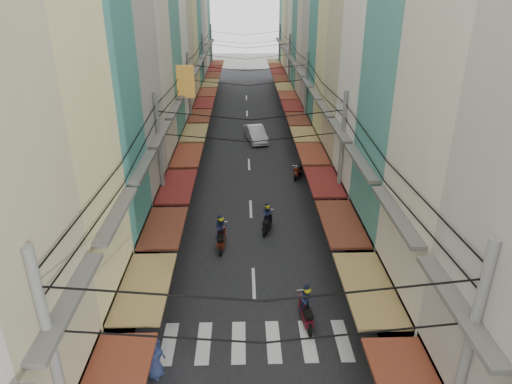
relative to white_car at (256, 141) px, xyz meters
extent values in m
plane|color=slate|center=(-0.72, -20.03, 0.00)|extent=(160.00, 160.00, 0.00)
cube|color=black|center=(-0.72, -0.03, 0.01)|extent=(10.00, 80.00, 0.02)
cube|color=slate|center=(-7.22, -0.03, 0.03)|extent=(3.00, 80.00, 0.06)
cube|color=slate|center=(5.78, -0.03, 0.03)|extent=(3.00, 80.00, 0.06)
cube|color=silver|center=(-4.22, -26.03, 0.03)|extent=(0.55, 2.40, 0.01)
cube|color=silver|center=(-2.82, -26.03, 0.03)|extent=(0.55, 2.40, 0.01)
cube|color=silver|center=(-1.42, -26.03, 0.03)|extent=(0.55, 2.40, 0.01)
cube|color=silver|center=(-0.02, -26.03, 0.03)|extent=(0.55, 2.40, 0.01)
cube|color=silver|center=(1.38, -26.03, 0.03)|extent=(0.55, 2.40, 0.01)
cube|color=silver|center=(2.78, -26.03, 0.03)|extent=(0.55, 2.40, 0.01)
cube|color=#595651|center=(-5.47, -31.01, 6.00)|extent=(0.50, 4.24, 0.15)
cube|color=#DACD88|center=(-8.72, -26.30, 7.90)|extent=(6.00, 4.70, 15.81)
cube|color=black|center=(-6.32, -26.30, 1.60)|extent=(1.20, 4.52, 3.20)
cube|color=olive|center=(-4.82, -26.30, 3.00)|extent=(1.80, 4.33, 0.12)
cube|color=#595651|center=(-5.47, -26.30, 6.00)|extent=(0.50, 4.23, 0.15)
cube|color=teal|center=(-8.72, -21.79, 9.62)|extent=(6.00, 4.30, 19.25)
cube|color=black|center=(-6.32, -21.79, 1.60)|extent=(1.20, 4.13, 3.20)
cube|color=#5F2A1B|center=(-4.82, -21.79, 3.00)|extent=(1.80, 3.96, 0.12)
cube|color=#595651|center=(-5.47, -21.79, 6.00)|extent=(0.50, 3.87, 0.15)
cube|color=#A29D95|center=(-8.72, -17.07, 10.47)|extent=(6.00, 5.14, 20.93)
cube|color=black|center=(-6.32, -17.07, 1.60)|extent=(1.20, 4.94, 3.20)
cube|color=maroon|center=(-4.82, -17.07, 3.00)|extent=(1.80, 4.73, 0.12)
cube|color=#595651|center=(-5.47, -17.07, 6.00)|extent=(0.50, 4.63, 0.15)
cube|color=beige|center=(-8.72, -12.03, 8.72)|extent=(6.00, 4.95, 17.43)
cube|color=black|center=(-6.32, -12.03, 1.60)|extent=(1.20, 4.75, 3.20)
cube|color=maroon|center=(-4.82, -12.03, 3.00)|extent=(1.80, 4.56, 0.12)
cube|color=#595651|center=(-5.47, -12.03, 6.00)|extent=(0.50, 4.46, 0.15)
cube|color=teal|center=(-8.72, -7.05, 8.16)|extent=(6.00, 4.99, 16.32)
cube|color=black|center=(-6.32, -7.05, 1.60)|extent=(1.20, 4.80, 3.20)
cube|color=olive|center=(-4.82, -7.05, 3.00)|extent=(1.80, 4.60, 0.12)
cube|color=#595651|center=(-5.47, -7.05, 6.00)|extent=(0.50, 4.50, 0.15)
cube|color=silver|center=(-8.72, -2.23, 11.44)|extent=(6.00, 4.65, 22.87)
cube|color=black|center=(-6.32, -2.23, 1.60)|extent=(1.20, 4.46, 3.20)
cube|color=#5F2A1B|center=(-4.82, -2.23, 3.00)|extent=(1.80, 4.27, 0.12)
cube|color=#595651|center=(-5.47, -2.23, 6.00)|extent=(0.50, 4.18, 0.15)
cube|color=tan|center=(-8.72, 2.54, 10.29)|extent=(6.00, 4.89, 20.58)
cube|color=black|center=(-6.32, 2.54, 1.60)|extent=(1.20, 4.70, 3.20)
cube|color=maroon|center=(-4.82, 2.54, 3.00)|extent=(1.80, 4.50, 0.12)
cube|color=#595651|center=(-5.47, 2.54, 6.00)|extent=(0.50, 4.40, 0.15)
cube|color=#DACD88|center=(-8.72, 7.24, 9.22)|extent=(6.00, 4.52, 18.44)
cube|color=black|center=(-6.32, 7.24, 1.60)|extent=(1.20, 4.34, 3.20)
cube|color=maroon|center=(-4.82, 7.24, 3.00)|extent=(1.80, 4.16, 0.12)
cube|color=#595651|center=(-5.47, 7.24, 6.00)|extent=(0.50, 4.07, 0.15)
cube|color=teal|center=(-8.72, 12.10, 10.31)|extent=(6.00, 5.20, 20.63)
cube|color=black|center=(-6.32, 12.10, 1.60)|extent=(1.20, 4.99, 3.20)
cube|color=olive|center=(-4.82, 12.10, 3.00)|extent=(1.80, 4.78, 0.12)
cube|color=#595651|center=(-5.47, 12.10, 6.00)|extent=(0.50, 4.68, 0.15)
cube|color=black|center=(-6.32, 17.17, 1.60)|extent=(1.20, 4.74, 3.20)
cube|color=#5F2A1B|center=(-4.82, 17.17, 3.00)|extent=(1.80, 4.55, 0.12)
cube|color=#595651|center=(-5.47, 17.17, 6.00)|extent=(0.50, 4.45, 0.15)
cube|color=beige|center=(-8.72, 22.12, 10.56)|extent=(6.00, 4.96, 21.12)
cube|color=black|center=(-6.32, 22.12, 1.60)|extent=(1.20, 4.76, 3.20)
cube|color=maroon|center=(-4.82, 22.12, 3.00)|extent=(1.80, 4.56, 0.12)
cube|color=#595651|center=(-5.47, 22.12, 6.00)|extent=(0.50, 4.46, 0.15)
cube|color=teal|center=(-8.72, 27.12, 9.95)|extent=(6.00, 5.04, 19.90)
cube|color=black|center=(-6.32, 27.12, 1.60)|extent=(1.20, 4.84, 3.20)
cube|color=maroon|center=(-4.82, 27.12, 3.00)|extent=(1.80, 4.64, 0.12)
cube|color=#595651|center=(-5.47, 27.12, 6.00)|extent=(0.50, 4.54, 0.15)
cube|color=#593C14|center=(-5.12, -8.03, 7.00)|extent=(1.20, 0.40, 2.20)
cube|color=#595651|center=(4.03, -31.43, 6.00)|extent=(0.50, 4.25, 0.15)
cube|color=black|center=(4.88, -26.58, 1.60)|extent=(1.20, 4.78, 3.20)
cube|color=olive|center=(3.38, -26.58, 3.00)|extent=(1.80, 4.58, 0.12)
cube|color=#595651|center=(4.03, -26.58, 6.00)|extent=(0.50, 4.48, 0.15)
cube|color=teal|center=(7.28, -21.58, 7.54)|extent=(6.00, 5.03, 15.08)
cube|color=black|center=(4.88, -21.58, 1.60)|extent=(1.20, 4.83, 3.20)
cube|color=#5F2A1B|center=(3.38, -21.58, 3.00)|extent=(1.80, 4.63, 0.12)
cube|color=#595651|center=(4.03, -21.58, 6.00)|extent=(0.50, 4.53, 0.15)
cube|color=silver|center=(7.28, -16.67, 10.83)|extent=(6.00, 4.79, 21.66)
cube|color=black|center=(4.88, -16.67, 1.60)|extent=(1.20, 4.60, 3.20)
cube|color=maroon|center=(3.38, -16.67, 3.00)|extent=(1.80, 4.41, 0.12)
cube|color=#595651|center=(4.03, -16.67, 6.00)|extent=(0.50, 4.31, 0.15)
cube|color=tan|center=(7.28, -12.01, 10.37)|extent=(6.00, 4.52, 20.74)
cube|color=black|center=(4.88, -12.01, 1.60)|extent=(1.20, 4.34, 3.20)
cube|color=maroon|center=(3.38, -12.01, 3.00)|extent=(1.80, 4.16, 0.12)
cube|color=#595651|center=(4.03, -12.01, 6.00)|extent=(0.50, 4.07, 0.15)
cube|color=#DACD88|center=(7.28, -7.69, 7.06)|extent=(6.00, 4.12, 14.13)
cube|color=black|center=(4.88, -7.69, 1.60)|extent=(1.20, 3.96, 3.20)
cube|color=olive|center=(3.38, -7.69, 3.00)|extent=(1.80, 3.79, 0.12)
cube|color=#595651|center=(4.03, -7.69, 6.00)|extent=(0.50, 3.71, 0.15)
cube|color=teal|center=(7.28, -3.42, 8.84)|extent=(6.00, 4.40, 17.68)
cube|color=black|center=(4.88, -3.42, 1.60)|extent=(1.20, 4.23, 3.20)
cube|color=#5F2A1B|center=(3.38, -3.42, 3.00)|extent=(1.80, 4.05, 0.12)
cube|color=#595651|center=(4.03, -3.42, 6.00)|extent=(0.50, 3.96, 0.15)
cube|color=#A29D95|center=(7.28, 1.10, 11.30)|extent=(6.00, 4.64, 22.59)
cube|color=black|center=(4.88, 1.10, 1.60)|extent=(1.20, 4.45, 3.20)
cube|color=maroon|center=(3.38, 1.10, 3.00)|extent=(1.80, 4.26, 0.12)
cube|color=#595651|center=(4.03, 1.10, 6.00)|extent=(0.50, 4.17, 0.15)
cube|color=beige|center=(7.28, 5.42, 10.63)|extent=(6.00, 4.00, 21.25)
cube|color=black|center=(4.88, 5.42, 1.60)|extent=(1.20, 3.84, 3.20)
cube|color=maroon|center=(3.38, 5.42, 3.00)|extent=(1.80, 3.68, 0.12)
cube|color=#595651|center=(4.03, 5.42, 6.00)|extent=(0.50, 3.60, 0.15)
cube|color=teal|center=(7.28, 9.92, 11.16)|extent=(6.00, 5.01, 22.33)
cube|color=black|center=(4.88, 9.92, 1.60)|extent=(1.20, 4.81, 3.20)
cube|color=olive|center=(3.38, 9.92, 3.00)|extent=(1.80, 4.61, 0.12)
cube|color=#595651|center=(4.03, 9.92, 6.00)|extent=(0.50, 4.51, 0.15)
cube|color=silver|center=(7.28, 14.93, 9.86)|extent=(6.00, 5.00, 19.71)
cube|color=black|center=(4.88, 14.93, 1.60)|extent=(1.20, 4.80, 3.20)
cube|color=#5F2A1B|center=(3.38, 14.93, 3.00)|extent=(1.80, 4.60, 0.12)
cube|color=#595651|center=(4.03, 14.93, 6.00)|extent=(0.50, 4.50, 0.15)
cube|color=tan|center=(7.28, 19.59, 8.43)|extent=(6.00, 4.32, 16.86)
cube|color=black|center=(4.88, 19.59, 1.60)|extent=(1.20, 4.15, 3.20)
cube|color=maroon|center=(3.38, 19.59, 3.00)|extent=(1.80, 3.97, 0.12)
cube|color=#595651|center=(4.03, 19.59, 6.00)|extent=(0.50, 3.89, 0.15)
cube|color=#DACD88|center=(7.28, 23.91, 9.98)|extent=(6.00, 4.33, 19.96)
cube|color=black|center=(4.88, 23.91, 1.60)|extent=(1.20, 4.16, 3.20)
cube|color=maroon|center=(3.38, 23.91, 3.00)|extent=(1.80, 3.99, 0.12)
cube|color=#595651|center=(4.03, 23.91, 6.00)|extent=(0.50, 3.90, 0.15)
cube|color=teal|center=(7.28, 28.52, 7.17)|extent=(6.00, 4.88, 14.34)
cube|color=black|center=(4.88, 28.52, 1.60)|extent=(1.20, 4.68, 3.20)
cube|color=olive|center=(3.38, 28.52, 3.00)|extent=(1.80, 4.49, 0.12)
cube|color=#595651|center=(4.03, 28.52, 6.00)|extent=(0.50, 4.39, 0.15)
cylinder|color=gray|center=(4.18, -32.03, 4.10)|extent=(0.26, 0.26, 8.20)
cylinder|color=gray|center=(-5.62, -17.03, 4.10)|extent=(0.26, 0.26, 8.20)
cylinder|color=gray|center=(4.18, -17.03, 4.10)|extent=(0.26, 0.26, 8.20)
cylinder|color=gray|center=(-5.62, -2.03, 4.10)|extent=(0.26, 0.26, 8.20)
cylinder|color=gray|center=(4.18, -2.03, 4.10)|extent=(0.26, 0.26, 8.20)
cylinder|color=gray|center=(-5.62, 12.97, 4.10)|extent=(0.26, 0.26, 8.20)
cylinder|color=gray|center=(4.18, 12.97, 4.10)|extent=(0.26, 0.26, 8.20)
cylinder|color=gray|center=(-5.62, 27.97, 4.10)|extent=(0.26, 0.26, 8.20)
cylinder|color=gray|center=(4.18, 27.97, 4.10)|extent=(0.26, 0.26, 8.20)
imported|color=silver|center=(0.00, 0.00, 0.00)|extent=(5.21, 2.85, 1.74)
imported|color=black|center=(4.78, -17.03, 0.00)|extent=(1.94, 1.35, 1.25)
cylinder|color=black|center=(-2.38, -18.06, 0.29)|extent=(0.11, 0.58, 0.58)
cylinder|color=black|center=(-2.38, -19.50, 0.29)|extent=(0.11, 0.58, 0.58)
cube|color=maroon|center=(-2.38, -18.78, 0.46)|extent=(0.38, 1.27, 0.31)
cube|color=black|center=(-2.38, -19.05, 0.80)|extent=(0.35, 0.61, 0.20)
cube|color=maroon|center=(-2.38, -18.17, 0.72)|extent=(0.33, 0.31, 0.61)
imported|color=#20284B|center=(-2.38, -18.78, 0.61)|extent=(0.58, 0.41, 1.47)
sphere|color=gold|center=(-2.38, -18.78, 1.71)|extent=(0.31, 0.31, 0.31)
cylinder|color=black|center=(1.41, -24.32, 0.28)|extent=(0.11, 0.57, 0.57)
cylinder|color=black|center=(1.41, -25.74, 0.28)|extent=(0.11, 0.57, 0.57)
cube|color=maroon|center=(1.41, -25.03, 0.46)|extent=(0.37, 1.25, 0.31)
cube|color=black|center=(1.41, -25.30, 0.78)|extent=(0.35, 0.60, 0.20)
cube|color=maroon|center=(1.41, -24.43, 0.71)|extent=(0.33, 0.31, 0.60)
imported|color=#20284B|center=(1.41, -25.03, 0.60)|extent=(0.57, 0.41, 1.44)
sphere|color=gold|center=(1.41, -25.03, 1.69)|extent=(0.31, 0.31, 0.31)
cylinder|color=black|center=(0.19, -16.32, 0.26)|extent=(0.10, 0.52, 0.52)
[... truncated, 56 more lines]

